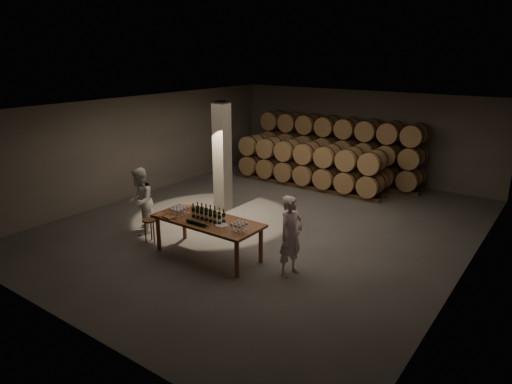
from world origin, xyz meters
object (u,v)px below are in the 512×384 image
Objects in this scene: person_woman at (140,201)px; notebook_near at (170,217)px; tasting_table at (208,224)px; plate at (221,225)px; person_man at (291,236)px; bottle_cluster at (208,215)px; stool at (150,224)px.

notebook_near is at bearing 34.13° from person_woman.
notebook_near is (-0.79, -0.41, 0.12)m from tasting_table.
plate is 1.03× the size of notebook_near.
person_woman reaches higher than person_man.
tasting_table is 1.50× the size of person_woman.
person_woman reaches higher than bottle_cluster.
stool is 0.34× the size of person_man.
plate is at bearing -13.11° from bottle_cluster.
tasting_table is at bearing 110.78° from person_man.
plate reaches higher than stool.
person_woman reaches higher than stool.
notebook_near is (-0.81, -0.42, -0.10)m from bottle_cluster.
plate reaches higher than tasting_table.
tasting_table is 9.14× the size of plate.
stool is at bearing -172.35° from tasting_table.
tasting_table is at bearing 49.33° from person_woman.
bottle_cluster reaches higher than plate.
bottle_cluster is at bearing 37.53° from notebook_near.
person_man is (1.50, 0.46, -0.04)m from plate.
bottle_cluster is 0.50× the size of person_man.
tasting_table is 1.75m from stool.
person_woman reaches higher than tasting_table.
person_man is at bearing 9.13° from stool.
tasting_table is at bearing 168.97° from plate.
stool is (-0.92, 0.18, -0.43)m from notebook_near.
person_man reaches higher than tasting_table.
plate is 2.25m from stool.
bottle_cluster is at bearing 8.00° from stool.
notebook_near is (-1.29, -0.31, 0.01)m from plate.
stool is at bearing 109.53° from person_man.
person_man is (1.99, 0.36, 0.07)m from tasting_table.
bottle_cluster reaches higher than notebook_near.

